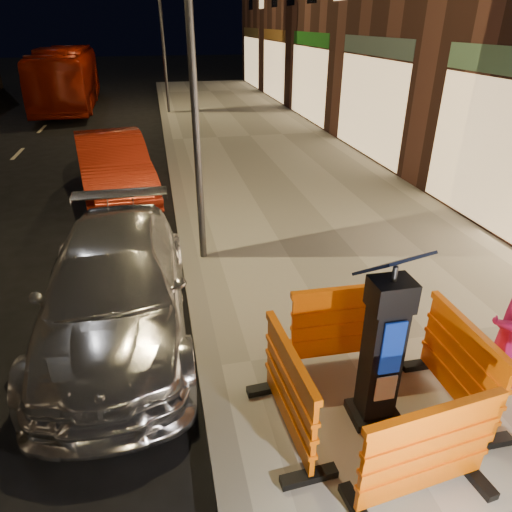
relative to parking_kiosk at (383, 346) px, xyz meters
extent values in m
plane|color=black|center=(-1.63, 1.15, -1.10)|extent=(120.00, 120.00, 0.00)
cube|color=#9A988C|center=(1.37, 1.15, -1.02)|extent=(6.00, 60.00, 0.15)
cube|color=slate|center=(-1.63, 1.15, -1.02)|extent=(0.30, 60.00, 0.15)
cube|color=black|center=(0.00, 0.00, 0.00)|extent=(0.62, 0.62, 1.90)
cube|color=#F56405|center=(0.00, -0.95, -0.42)|extent=(1.41, 0.72, 1.06)
cube|color=#F56405|center=(0.00, 0.95, -0.42)|extent=(1.37, 0.59, 1.06)
cube|color=#F56405|center=(-0.95, 0.00, -0.42)|extent=(0.65, 1.39, 1.06)
cube|color=#F56405|center=(0.95, 0.00, -0.42)|extent=(0.56, 1.36, 1.06)
imported|color=silver|center=(-2.75, 2.40, -1.10)|extent=(1.97, 4.76, 1.37)
imported|color=maroon|center=(-3.15, 8.36, -1.10)|extent=(2.32, 4.75, 1.50)
imported|color=#7E1001|center=(-6.16, 22.44, -1.10)|extent=(2.77, 10.20, 2.82)
cylinder|color=#3F3F44|center=(-1.38, 4.15, 2.05)|extent=(0.12, 0.12, 6.00)
cylinder|color=#3F3F44|center=(-1.38, 19.15, 2.05)|extent=(0.12, 0.12, 6.00)
camera|label=1|loc=(-1.98, -3.25, 2.86)|focal=32.00mm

